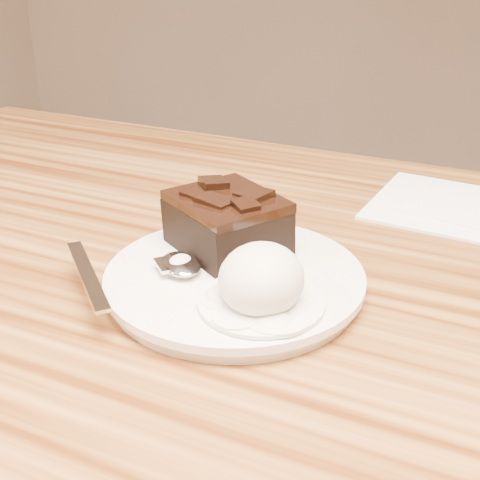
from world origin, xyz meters
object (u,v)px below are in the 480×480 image
at_px(brownie, 227,226).
at_px(spoon, 180,266).
at_px(ice_cream_scoop, 261,279).
at_px(plate, 235,282).
at_px(napkin, 448,205).

relative_size(brownie, spoon, 0.51).
height_order(brownie, spoon, brownie).
xyz_separation_m(brownie, spoon, (-0.01, -0.05, -0.02)).
bearing_deg(ice_cream_scoop, brownie, 131.04).
xyz_separation_m(ice_cream_scoop, spoon, (-0.08, 0.02, -0.02)).
height_order(plate, spoon, spoon).
height_order(spoon, napkin, spoon).
bearing_deg(plate, spoon, -156.13).
relative_size(spoon, napkin, 1.16).
bearing_deg(napkin, plate, -117.19).
bearing_deg(ice_cream_scoop, napkin, 72.64).
distance_m(brownie, spoon, 0.06).
bearing_deg(spoon, brownie, 25.98).
relative_size(ice_cream_scoop, spoon, 0.38).
distance_m(plate, brownie, 0.05).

